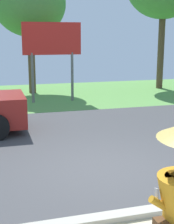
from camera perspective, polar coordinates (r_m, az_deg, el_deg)
name	(u,v)px	position (r m, az deg, el deg)	size (l,w,h in m)	color
ground_plane	(78,134)	(10.21, -1.55, -3.88)	(40.00, 22.00, 0.20)	#424244
roadside_billboard	(52,44)	(14.96, -6.02, 11.45)	(2.60, 0.12, 3.50)	slate
tree_center_back	(29,4)	(17.58, -9.83, 17.82)	(3.62, 3.62, 6.15)	brown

